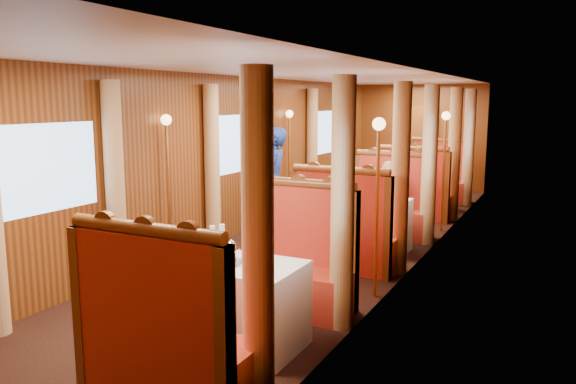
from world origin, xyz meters
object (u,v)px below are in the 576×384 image
Objects in this scene: banquette_near_fwd at (165,344)px; banquette_near_aft at (292,268)px; steward at (274,183)px; passenger at (387,191)px; teapot_back at (231,252)px; table_far at (427,190)px; rose_vase_mid at (368,187)px; table_mid at (370,225)px; tea_tray at (224,262)px; fruit_plate at (260,270)px; teapot_right at (225,260)px; banquette_mid_fwd at (344,237)px; banquette_far_fwd at (414,196)px; rose_vase_far at (427,162)px; teapot_left at (215,255)px; banquette_mid_aft at (391,210)px; banquette_far_aft at (438,181)px.

banquette_near_fwd is 2.03m from banquette_near_aft.
passenger is (1.62, 0.66, -0.12)m from steward.
steward is (-1.48, 3.56, 0.05)m from teapot_back.
rose_vase_mid reaches higher than table_far.
banquette_near_aft is at bearing -90.00° from passenger.
tea_tray is at bearing -91.90° from table_mid.
fruit_plate is at bearing -76.46° from banquette_near_aft.
steward is at bearing 121.24° from teapot_right.
passenger is at bearing 98.13° from teapot_right.
teapot_back is 3.86m from steward.
fruit_plate is (0.28, -2.63, 0.35)m from banquette_mid_fwd.
banquette_near_aft is 1.28× the size of table_mid.
banquette_near_aft is at bearing 19.09° from steward.
tea_tray is 0.45× the size of passenger.
banquette_far_fwd is (0.00, 4.97, 0.00)m from banquette_near_aft.
banquette_mid_fwd is 1.86m from passenger.
teapot_right is at bearing -90.75° from table_mid.
rose_vase_far is (-0.02, 1.04, 0.50)m from banquette_far_fwd.
banquette_near_aft is 2.49m from table_mid.
banquette_near_fwd is at bearing -90.00° from table_far.
table_mid and table_far have the same top height.
banquette_near_aft is 1.01m from teapot_back.
passenger is (-0.00, 5.33, 0.32)m from banquette_near_fwd.
banquette_near_fwd is at bearing -82.92° from tea_tray.
table_far is 7.07m from tea_tray.
banquette_mid_fwd reaches higher than fruit_plate.
teapot_left is at bearing -99.28° from banquette_near_aft.
banquette_mid_fwd is at bearing 41.76° from steward.
teapot_right is at bearing -90.59° from banquette_mid_aft.
banquette_far_aft is at bearing 66.40° from teapot_left.
steward reaches higher than table_mid.
rose_vase_far is at bearing 90.16° from banquette_near_fwd.
fruit_plate is (0.33, 0.00, -0.04)m from teapot_right.
banquette_near_aft reaches higher than rose_vase_far.
banquette_near_fwd is 1.00× the size of banquette_far_fwd.
banquette_mid_aft is (0.00, 3.50, 0.00)m from banquette_near_aft.
tea_tray is at bearing 137.41° from teapot_right.
banquette_near_aft reaches higher than rose_vase_mid.
banquette_far_fwd is 6.11m from teapot_left.
banquette_mid_aft is (0.00, 2.03, 0.00)m from banquette_mid_fwd.
banquette_near_aft is 7.00m from banquette_far_aft.
table_far is (0.00, 4.51, -0.05)m from banquette_mid_fwd.
fruit_plate reaches higher than table_mid.
banquette_near_aft and banquette_far_fwd have the same top height.
table_far is 7.16m from teapot_right.
tea_tray is at bearing -90.77° from rose_vase_far.
rose_vase_mid is 1.00× the size of rose_vase_far.
fruit_plate is 3.65m from rose_vase_mid.
teapot_left is (-0.18, -4.62, 0.40)m from banquette_mid_aft.
banquette_mid_fwd is 2.67m from teapot_right.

